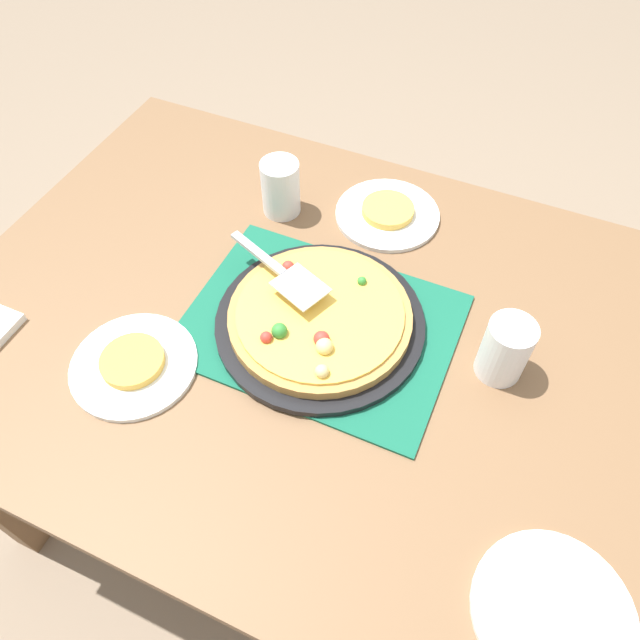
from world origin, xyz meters
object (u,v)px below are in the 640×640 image
at_px(plate_far_right, 387,214).
at_px(served_slice_left, 132,361).
at_px(plate_near_left, 134,365).
at_px(served_slice_right, 388,210).
at_px(pizza, 319,316).
at_px(pizza_server, 282,272).
at_px(pizza_pan, 320,322).
at_px(cup_near, 281,188).
at_px(cup_far, 505,350).
at_px(plate_side, 553,614).

bearing_deg(plate_far_right, served_slice_left, -116.89).
distance_m(plate_near_left, served_slice_right, 0.60).
bearing_deg(plate_near_left, served_slice_right, 63.11).
bearing_deg(pizza, served_slice_right, 87.89).
xyz_separation_m(plate_far_right, served_slice_left, (-0.27, -0.54, 0.01)).
height_order(pizza, plate_near_left, pizza).
height_order(plate_near_left, pizza_server, pizza_server).
xyz_separation_m(served_slice_right, pizza_server, (-0.10, -0.29, 0.05)).
relative_size(pizza_pan, cup_near, 3.17).
bearing_deg(served_slice_left, cup_near, 82.84).
height_order(cup_far, pizza_server, cup_far).
xyz_separation_m(served_slice_right, cup_near, (-0.21, -0.07, 0.04)).
distance_m(plate_far_right, served_slice_left, 0.60).
bearing_deg(plate_near_left, plate_far_right, 63.11).
height_order(pizza_pan, plate_far_right, pizza_pan).
bearing_deg(plate_side, plate_far_right, 126.17).
distance_m(plate_near_left, cup_near, 0.47).
height_order(plate_far_right, served_slice_right, served_slice_right).
xyz_separation_m(plate_near_left, plate_far_right, (0.27, 0.54, 0.00)).
distance_m(pizza_pan, pizza_server, 0.11).
bearing_deg(plate_near_left, pizza_server, 55.55).
height_order(plate_side, cup_far, cup_far).
xyz_separation_m(pizza, pizza_server, (-0.09, 0.04, 0.04)).
relative_size(pizza_pan, plate_side, 1.73).
bearing_deg(plate_near_left, served_slice_left, -90.00).
height_order(pizza, plate_side, pizza).
bearing_deg(plate_far_right, pizza_pan, -92.11).
relative_size(plate_side, pizza_server, 0.96).
xyz_separation_m(pizza_pan, served_slice_right, (0.01, 0.33, 0.01)).
distance_m(pizza, pizza_server, 0.11).
distance_m(plate_far_right, cup_far, 0.42).
height_order(pizza, cup_near, cup_near).
distance_m(pizza, cup_near, 0.33).
xyz_separation_m(served_slice_left, served_slice_right, (0.27, 0.54, 0.00)).
relative_size(plate_far_right, served_slice_left, 2.00).
bearing_deg(served_slice_left, cup_far, 23.44).
xyz_separation_m(pizza, plate_far_right, (0.01, 0.33, -0.03)).
height_order(plate_near_left, plate_side, same).
bearing_deg(cup_near, pizza_pan, -51.54).
relative_size(plate_near_left, cup_near, 1.83).
xyz_separation_m(plate_far_right, cup_far, (0.31, -0.29, 0.06)).
height_order(served_slice_right, cup_near, cup_near).
bearing_deg(pizza, plate_near_left, -141.29).
xyz_separation_m(served_slice_right, cup_far, (0.31, -0.29, 0.04)).
relative_size(plate_far_right, cup_near, 1.83).
relative_size(plate_far_right, plate_side, 1.00).
height_order(served_slice_left, cup_near, cup_near).
distance_m(plate_side, served_slice_left, 0.75).
height_order(served_slice_left, served_slice_right, same).
bearing_deg(cup_near, pizza, -51.77).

